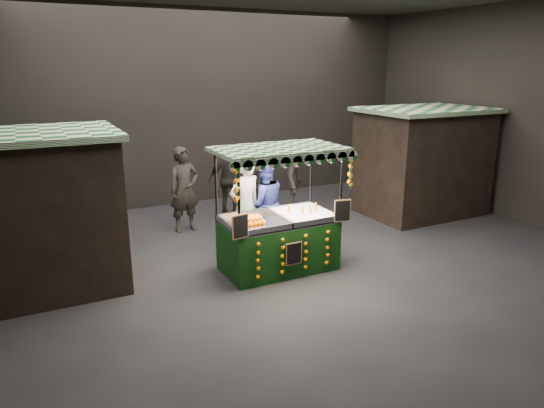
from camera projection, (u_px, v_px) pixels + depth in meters
name	position (u px, v px, depth m)	size (l,w,h in m)	color
ground	(295.00, 262.00, 9.35)	(12.00, 12.00, 0.00)	black
market_hall	(298.00, 78.00, 8.42)	(12.10, 10.10, 5.05)	black
neighbour_stall_left	(27.00, 213.00, 7.95)	(3.00, 2.20, 2.60)	black
neighbour_stall_right	(422.00, 161.00, 12.18)	(3.00, 2.20, 2.60)	black
juice_stall	(280.00, 233.00, 8.85)	(2.31, 1.36, 2.24)	black
vendor_grey	(245.00, 207.00, 9.39)	(0.83, 0.67, 1.99)	gray
vendor_blue	(264.00, 204.00, 9.85)	(0.95, 0.77, 1.84)	navy
shopper_0	(184.00, 189.00, 10.91)	(0.74, 0.54, 1.89)	#2A2622
shopper_1	(254.00, 201.00, 10.67)	(0.90, 0.82, 1.52)	black
shopper_2	(230.00, 180.00, 12.07)	(1.12, 0.82, 1.77)	black
shopper_3	(296.00, 177.00, 12.54)	(1.15, 1.25, 1.69)	#292221
shopper_4	(40.00, 214.00, 9.55)	(0.82, 0.56, 1.64)	#282221
shopper_5	(382.00, 170.00, 12.95)	(1.49, 1.71, 1.87)	black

